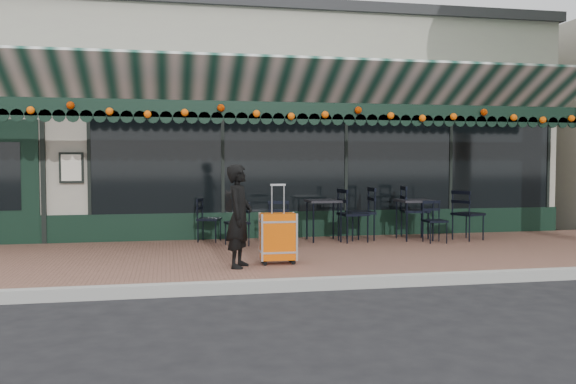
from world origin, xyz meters
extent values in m
plane|color=black|center=(0.00, 0.00, 0.00)|extent=(80.00, 80.00, 0.00)
cube|color=brown|center=(0.00, 2.00, 0.07)|extent=(18.00, 4.00, 0.15)
cube|color=#9E9E99|center=(0.00, -0.08, 0.07)|extent=(18.00, 0.16, 0.15)
cube|color=#A8A691|center=(0.00, 8.00, 2.25)|extent=(12.00, 8.00, 4.50)
cube|color=black|center=(1.20, 3.98, 1.65)|extent=(9.20, 0.04, 2.00)
cube|color=black|center=(-4.80, 3.98, 1.25)|extent=(1.10, 0.07, 2.20)
cube|color=silver|center=(-3.70, 3.94, 1.50)|extent=(0.42, 0.04, 0.55)
cube|color=black|center=(0.00, 2.52, 2.46)|extent=(12.00, 0.03, 0.28)
cylinder|color=orange|center=(0.00, 2.46, 2.44)|extent=(11.60, 0.12, 0.12)
imported|color=black|center=(-1.06, 0.88, 0.86)|extent=(0.51, 0.61, 1.42)
cube|color=#DB5406|center=(-0.48, 1.05, 0.55)|extent=(0.50, 0.28, 0.66)
cube|color=black|center=(-0.48, 1.05, 0.18)|extent=(0.50, 0.28, 0.07)
cube|color=silver|center=(-0.48, 1.05, 1.08)|extent=(0.22, 0.04, 0.41)
cube|color=black|center=(2.49, 3.16, 0.88)|extent=(0.61, 0.61, 0.04)
cylinder|color=black|center=(2.24, 2.91, 0.50)|extent=(0.03, 0.03, 0.71)
cylinder|color=black|center=(2.75, 2.91, 0.50)|extent=(0.03, 0.03, 0.71)
cylinder|color=black|center=(2.24, 3.42, 0.50)|extent=(0.03, 0.03, 0.71)
cylinder|color=black|center=(2.75, 3.42, 0.50)|extent=(0.03, 0.03, 0.71)
cube|color=black|center=(0.79, 3.34, 0.89)|extent=(0.61, 0.61, 0.04)
cylinder|color=black|center=(0.53, 3.08, 0.51)|extent=(0.03, 0.03, 0.72)
cylinder|color=black|center=(1.05, 3.08, 0.51)|extent=(0.03, 0.03, 0.72)
cylinder|color=black|center=(0.53, 3.60, 0.51)|extent=(0.03, 0.03, 0.72)
cylinder|color=black|center=(1.05, 3.60, 0.51)|extent=(0.03, 0.03, 0.72)
camera|label=1|loc=(-2.03, -7.46, 1.63)|focal=38.00mm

